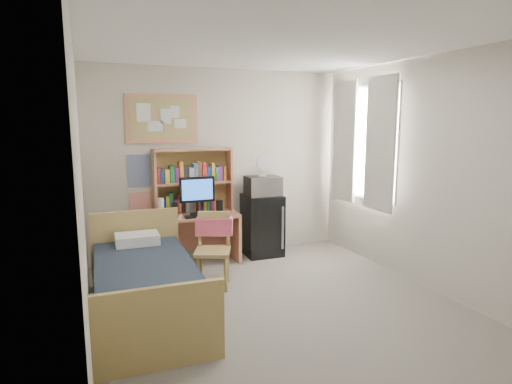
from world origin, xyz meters
name	(u,v)px	position (x,y,z in m)	size (l,w,h in m)	color
floor	(283,313)	(0.00, 0.00, -0.01)	(3.60, 4.20, 0.02)	gray
ceiling	(286,41)	(0.00, 0.00, 2.60)	(3.60, 4.20, 0.02)	white
wall_back	(219,164)	(0.00, 2.10, 1.30)	(3.60, 0.04, 2.60)	beige
wall_front	(466,239)	(0.00, -2.10, 1.30)	(3.60, 0.04, 2.60)	beige
wall_left	(81,196)	(-1.80, 0.00, 1.30)	(0.04, 4.20, 2.60)	beige
wall_right	(431,175)	(1.80, 0.00, 1.30)	(0.04, 4.20, 2.60)	beige
window_unit	(363,143)	(1.75, 1.20, 1.60)	(0.10, 1.40, 1.70)	white
curtain_left	(380,144)	(1.72, 0.80, 1.60)	(0.04, 0.55, 1.70)	beige
curtain_right	(344,142)	(1.72, 1.60, 1.60)	(0.04, 0.55, 1.70)	beige
bulletin_board	(162,119)	(-0.78, 2.08, 1.92)	(0.94, 0.03, 0.64)	tan
poster_wave	(139,171)	(-1.10, 2.09, 1.25)	(0.30, 0.01, 0.42)	navy
poster_japan	(141,206)	(-1.10, 2.09, 0.78)	(0.28, 0.01, 0.36)	red
desk	(197,238)	(-0.42, 1.80, 0.34)	(1.08, 0.54, 0.68)	tan
desk_chair	(213,251)	(-0.46, 0.90, 0.43)	(0.43, 0.43, 0.86)	tan
mini_fridge	(262,225)	(0.54, 1.83, 0.43)	(0.51, 0.51, 0.86)	black
bed	(146,290)	(-1.28, 0.42, 0.26)	(0.96, 1.92, 0.53)	#1A232F
hutch	(193,180)	(-0.42, 1.95, 1.10)	(1.05, 0.27, 0.86)	tan
monitor	(197,196)	(-0.42, 1.74, 0.92)	(0.46, 0.04, 0.49)	black
keyboard	(200,216)	(-0.42, 1.60, 0.69)	(0.40, 0.13, 0.02)	black
speaker_left	(175,210)	(-0.72, 1.74, 0.76)	(0.07, 0.07, 0.17)	black
speaker_right	(219,206)	(-0.12, 1.74, 0.76)	(0.07, 0.07, 0.18)	black
water_bottle	(161,208)	(-0.90, 1.71, 0.80)	(0.07, 0.07, 0.26)	white
hoodie	(214,226)	(-0.39, 1.09, 0.66)	(0.43, 0.13, 0.21)	#ED5A76
microwave	(263,186)	(0.54, 1.81, 1.00)	(0.46, 0.35, 0.27)	silver
desk_fan	(263,166)	(0.54, 1.81, 1.27)	(0.22, 0.22, 0.28)	white
pillow	(137,239)	(-1.26, 1.17, 0.58)	(0.47, 0.33, 0.11)	white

